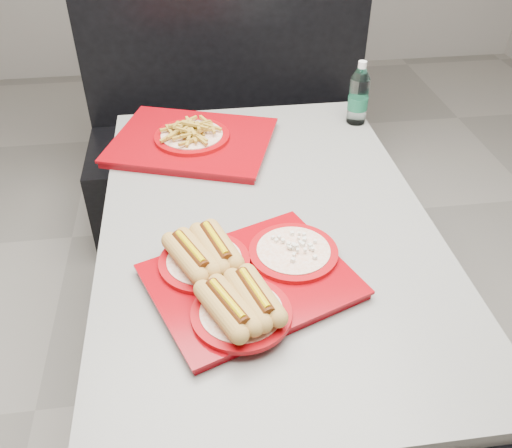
{
  "coord_description": "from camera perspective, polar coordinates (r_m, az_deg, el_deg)",
  "views": [
    {
      "loc": [
        -0.19,
        -1.18,
        1.65
      ],
      "look_at": [
        -0.05,
        -0.12,
        0.83
      ],
      "focal_mm": 38.0,
      "sensor_mm": 36.0,
      "label": 1
    }
  ],
  "objects": [
    {
      "name": "ground",
      "position": [
        2.04,
        0.85,
        -16.51
      ],
      "size": [
        6.0,
        6.0,
        0.0
      ],
      "primitive_type": "plane",
      "color": "gray",
      "rests_on": "ground"
    },
    {
      "name": "diner_table",
      "position": [
        1.6,
        1.04,
        -4.16
      ],
      "size": [
        0.92,
        1.42,
        0.75
      ],
      "color": "black",
      "rests_on": "ground"
    },
    {
      "name": "booth_bench",
      "position": [
        2.6,
        -2.64,
        8.87
      ],
      "size": [
        1.3,
        0.57,
        1.35
      ],
      "color": "black",
      "rests_on": "ground"
    },
    {
      "name": "tray_near",
      "position": [
        1.27,
        -1.4,
        -5.51
      ],
      "size": [
        0.55,
        0.5,
        0.1
      ],
      "rotation": [
        0.0,
        0.0,
        0.37
      ],
      "color": "#8C030B",
      "rests_on": "diner_table"
    },
    {
      "name": "tray_far",
      "position": [
        1.83,
        -6.74,
        8.97
      ],
      "size": [
        0.61,
        0.54,
        0.1
      ],
      "rotation": [
        0.0,
        0.0,
        -0.33
      ],
      "color": "#8C030B",
      "rests_on": "diner_table"
    },
    {
      "name": "water_bottle",
      "position": [
        1.98,
        10.74,
        13.03
      ],
      "size": [
        0.07,
        0.07,
        0.22
      ],
      "rotation": [
        0.0,
        0.0,
        0.43
      ],
      "color": "silver",
      "rests_on": "diner_table"
    }
  ]
}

